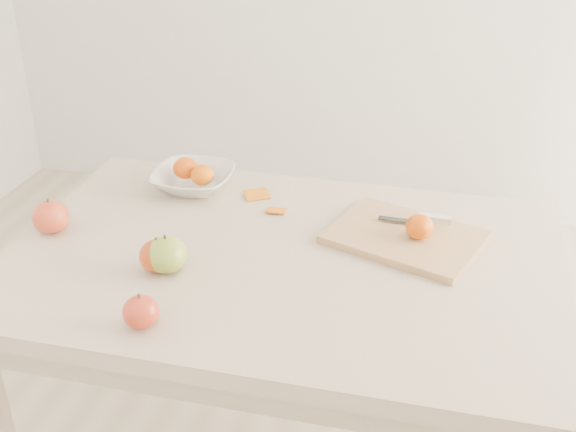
# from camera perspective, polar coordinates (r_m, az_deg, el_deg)

# --- Properties ---
(table) EXTENTS (1.20, 0.80, 0.75)m
(table) POSITION_cam_1_polar(r_m,az_deg,el_deg) (1.63, -0.42, -6.07)
(table) COLOR #C6AF96
(table) RESTS_ON ground
(cutting_board) EXTENTS (0.38, 0.33, 0.02)m
(cutting_board) POSITION_cam_1_polar(r_m,az_deg,el_deg) (1.64, 9.23, -1.66)
(cutting_board) COLOR tan
(cutting_board) RESTS_ON table
(board_tangerine) EXTENTS (0.06, 0.06, 0.05)m
(board_tangerine) POSITION_cam_1_polar(r_m,az_deg,el_deg) (1.61, 10.35, -0.83)
(board_tangerine) COLOR #CD5807
(board_tangerine) RESTS_ON cutting_board
(fruit_bowl) EXTENTS (0.21, 0.21, 0.05)m
(fruit_bowl) POSITION_cam_1_polar(r_m,az_deg,el_deg) (1.87, -7.47, 2.88)
(fruit_bowl) COLOR silver
(fruit_bowl) RESTS_ON table
(bowl_tangerine_near) EXTENTS (0.06, 0.06, 0.06)m
(bowl_tangerine_near) POSITION_cam_1_polar(r_m,az_deg,el_deg) (1.87, -8.13, 3.77)
(bowl_tangerine_near) COLOR #C83F07
(bowl_tangerine_near) RESTS_ON fruit_bowl
(bowl_tangerine_far) EXTENTS (0.06, 0.06, 0.05)m
(bowl_tangerine_far) POSITION_cam_1_polar(r_m,az_deg,el_deg) (1.84, -6.80, 3.25)
(bowl_tangerine_far) COLOR #DA6207
(bowl_tangerine_far) RESTS_ON fruit_bowl
(orange_peel_a) EXTENTS (0.07, 0.07, 0.01)m
(orange_peel_a) POSITION_cam_1_polar(r_m,az_deg,el_deg) (1.82, -2.47, 1.57)
(orange_peel_a) COLOR orange
(orange_peel_a) RESTS_ON table
(orange_peel_b) EXTENTS (0.05, 0.04, 0.01)m
(orange_peel_b) POSITION_cam_1_polar(r_m,az_deg,el_deg) (1.75, -0.95, 0.37)
(orange_peel_b) COLOR orange
(orange_peel_b) RESTS_ON table
(paring_knife) EXTENTS (0.17, 0.05, 0.01)m
(paring_knife) POSITION_cam_1_polar(r_m,az_deg,el_deg) (1.69, 11.07, -0.21)
(paring_knife) COLOR white
(paring_knife) RESTS_ON cutting_board
(apple_green) EXTENTS (0.09, 0.09, 0.08)m
(apple_green) POSITION_cam_1_polar(r_m,az_deg,el_deg) (1.52, -9.57, -3.04)
(apple_green) COLOR olive
(apple_green) RESTS_ON table
(apple_red_d) EXTENTS (0.08, 0.08, 0.08)m
(apple_red_d) POSITION_cam_1_polar(r_m,az_deg,el_deg) (1.73, -18.24, -0.06)
(apple_red_d) COLOR #A82713
(apple_red_d) RESTS_ON table
(apple_red_c) EXTENTS (0.07, 0.07, 0.06)m
(apple_red_c) POSITION_cam_1_polar(r_m,az_deg,el_deg) (1.37, -11.56, -7.43)
(apple_red_c) COLOR #9B100B
(apple_red_c) RESTS_ON table
(apple_red_b) EXTENTS (0.08, 0.08, 0.07)m
(apple_red_b) POSITION_cam_1_polar(r_m,az_deg,el_deg) (1.53, -10.27, -3.11)
(apple_red_b) COLOR maroon
(apple_red_b) RESTS_ON table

